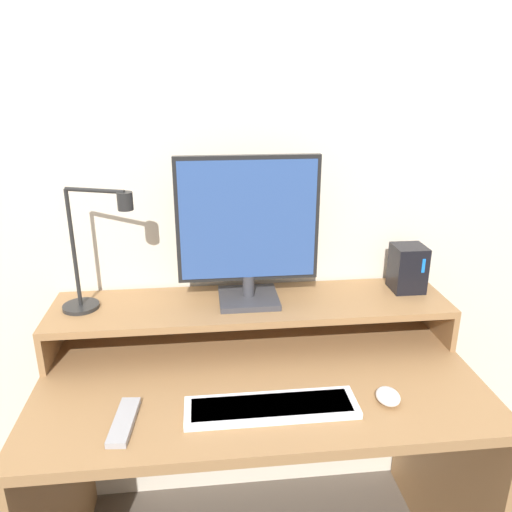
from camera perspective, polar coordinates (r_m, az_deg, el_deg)
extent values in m
cube|color=beige|center=(1.62, -1.20, 9.83)|extent=(6.00, 0.05, 2.50)
cube|color=olive|center=(1.47, 0.29, -13.69)|extent=(1.24, 0.66, 0.03)
cube|color=olive|center=(1.76, -21.61, -24.00)|extent=(0.03, 0.66, 0.70)
cube|color=olive|center=(1.85, 20.53, -21.20)|extent=(0.03, 0.66, 0.70)
cube|color=olive|center=(1.66, -22.12, -8.31)|extent=(0.02, 0.28, 0.11)
cube|color=olive|center=(1.76, 19.73, -6.33)|extent=(0.02, 0.28, 0.11)
cube|color=olive|center=(1.57, -0.51, -5.62)|extent=(1.24, 0.28, 0.02)
cube|color=#38383D|center=(1.57, -0.87, -4.81)|extent=(0.18, 0.18, 0.02)
cylinder|color=#38383D|center=(1.55, -0.88, -3.40)|extent=(0.04, 0.04, 0.07)
cube|color=black|center=(1.49, -0.94, 4.18)|extent=(0.43, 0.02, 0.38)
cube|color=#2D4C8C|center=(1.48, -0.90, 4.07)|extent=(0.40, 0.01, 0.36)
cylinder|color=black|center=(1.61, -19.36, -5.45)|extent=(0.11, 0.11, 0.01)
cylinder|color=black|center=(1.55, -20.13, 0.74)|extent=(0.01, 0.01, 0.36)
cylinder|color=black|center=(1.45, -17.98, 7.14)|extent=(0.17, 0.07, 0.01)
cylinder|color=black|center=(1.41, -14.74, 6.09)|extent=(0.04, 0.04, 0.05)
cube|color=black|center=(1.70, 16.94, -1.32)|extent=(0.10, 0.10, 0.15)
cube|color=#1972F2|center=(1.66, 18.60, -1.07)|extent=(0.01, 0.00, 0.05)
cube|color=silver|center=(1.32, 1.78, -16.94)|extent=(0.44, 0.12, 0.02)
cube|color=#AFAFB3|center=(1.32, 1.78, -16.75)|extent=(0.40, 0.09, 0.01)
ellipsoid|color=white|center=(1.39, 14.86, -15.25)|extent=(0.06, 0.08, 0.04)
cube|color=#99999E|center=(1.32, -14.85, -17.82)|extent=(0.06, 0.18, 0.02)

